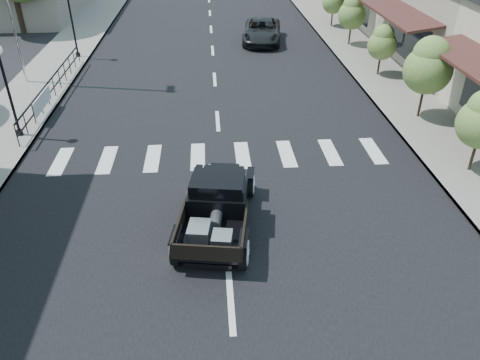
{
  "coord_description": "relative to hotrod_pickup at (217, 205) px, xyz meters",
  "views": [
    {
      "loc": [
        -0.33,
        -10.7,
        8.12
      ],
      "look_at": [
        0.48,
        0.74,
        1.0
      ],
      "focal_mm": 35.0,
      "sensor_mm": 36.0,
      "label": 1
    }
  ],
  "objects": [
    {
      "name": "small_tree_b",
      "position": [
        8.51,
        6.73,
        0.96
      ],
      "size": [
        1.9,
        1.9,
        3.16
      ],
      "primitive_type": null,
      "color": "#5B7837",
      "rests_on": "sidewalk_right"
    },
    {
      "name": "ground",
      "position": [
        0.21,
        0.12,
        -0.77
      ],
      "size": [
        120.0,
        120.0,
        0.0
      ],
      "primitive_type": "plane",
      "color": "black",
      "rests_on": "ground"
    },
    {
      "name": "small_tree_a",
      "position": [
        8.51,
        2.37,
        0.73
      ],
      "size": [
        1.62,
        1.62,
        2.69
      ],
      "primitive_type": null,
      "color": "#5B7837",
      "rests_on": "sidewalk_right"
    },
    {
      "name": "lamp_post_c",
      "position": [
        -7.39,
        16.12,
        1.17
      ],
      "size": [
        0.36,
        0.36,
        3.58
      ],
      "primitive_type": null,
      "color": "black",
      "rests_on": "sidewalk_left"
    },
    {
      "name": "small_tree_c",
      "position": [
        8.51,
        11.95,
        0.57
      ],
      "size": [
        1.43,
        1.43,
        2.38
      ],
      "primitive_type": null,
      "color": "#5B7837",
      "rests_on": "sidewalk_right"
    },
    {
      "name": "sidewalk_right",
      "position": [
        8.71,
        15.12,
        -0.69
      ],
      "size": [
        3.0,
        80.0,
        0.15
      ],
      "primitive_type": "cube",
      "color": "gray",
      "rests_on": "ground"
    },
    {
      "name": "sidewalk_left",
      "position": [
        -8.29,
        15.12,
        -0.69
      ],
      "size": [
        3.0,
        80.0,
        0.15
      ],
      "primitive_type": "cube",
      "color": "gray",
      "rests_on": "ground"
    },
    {
      "name": "small_tree_e",
      "position": [
        8.51,
        21.96,
        0.63
      ],
      "size": [
        1.5,
        1.5,
        2.5
      ],
      "primitive_type": null,
      "color": "#5B7837",
      "rests_on": "sidewalk_right"
    },
    {
      "name": "road_markings",
      "position": [
        0.21,
        10.12,
        -0.77
      ],
      "size": [
        12.0,
        60.0,
        0.06
      ],
      "primitive_type": null,
      "color": "silver",
      "rests_on": "ground"
    },
    {
      "name": "road",
      "position": [
        0.21,
        15.12,
        -0.76
      ],
      "size": [
        14.0,
        80.0,
        0.02
      ],
      "primitive_type": "cube",
      "color": "black",
      "rests_on": "ground"
    },
    {
      "name": "small_tree_d",
      "position": [
        8.51,
        17.44,
        0.76
      ],
      "size": [
        1.65,
        1.65,
        2.75
      ],
      "primitive_type": null,
      "color": "#5B7837",
      "rests_on": "sidewalk_right"
    },
    {
      "name": "banner",
      "position": [
        -7.01,
        8.12,
        -0.32
      ],
      "size": [
        0.04,
        2.2,
        0.6
      ],
      "primitive_type": null,
      "color": "silver",
      "rests_on": "sidewalk_left"
    },
    {
      "name": "second_car",
      "position": [
        3.34,
        18.81,
        -0.1
      ],
      "size": [
        2.91,
        5.12,
        1.35
      ],
      "primitive_type": "imported",
      "rotation": [
        0.0,
        0.0,
        -0.14
      ],
      "color": "black",
      "rests_on": "ground"
    },
    {
      "name": "railing",
      "position": [
        -7.09,
        10.12,
        -0.12
      ],
      "size": [
        0.08,
        10.0,
        1.0
      ],
      "primitive_type": null,
      "color": "black",
      "rests_on": "sidewalk_left"
    },
    {
      "name": "hotrod_pickup",
      "position": [
        0.0,
        0.0,
        0.0
      ],
      "size": [
        2.73,
        4.71,
        1.54
      ],
      "primitive_type": null,
      "rotation": [
        0.0,
        0.0,
        -0.15
      ],
      "color": "black",
      "rests_on": "ground"
    },
    {
      "name": "lamp_post_b",
      "position": [
        -7.39,
        6.12,
        1.17
      ],
      "size": [
        0.36,
        0.36,
        3.58
      ],
      "primitive_type": null,
      "color": "black",
      "rests_on": "sidewalk_left"
    }
  ]
}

